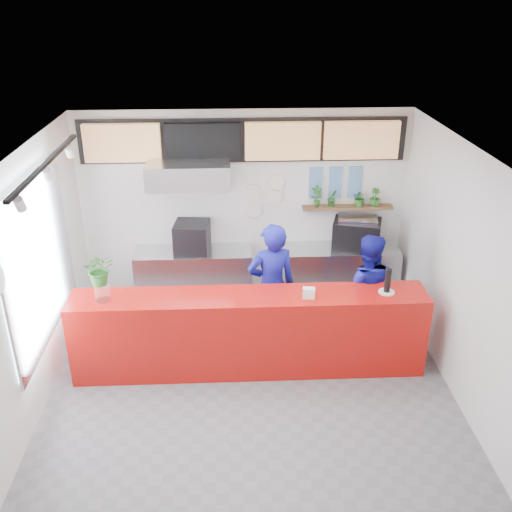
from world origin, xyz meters
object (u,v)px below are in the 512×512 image
(espresso_machine, at_px, (357,234))
(panini_oven, at_px, (192,237))
(service_counter, at_px, (249,333))
(staff_right, at_px, (365,292))
(staff_center, at_px, (272,286))
(pepper_mill, at_px, (388,280))

(espresso_machine, bearing_deg, panini_oven, -163.63)
(service_counter, bearing_deg, panini_oven, 114.11)
(espresso_machine, bearing_deg, staff_right, -79.52)
(staff_center, xyz_separation_m, staff_right, (1.27, -0.08, -0.07))
(panini_oven, bearing_deg, staff_right, -23.03)
(panini_oven, xyz_separation_m, staff_center, (1.13, -1.23, -0.22))
(staff_right, bearing_deg, pepper_mill, 115.38)
(espresso_machine, xyz_separation_m, pepper_mill, (0.00, -1.81, 0.14))
(pepper_mill, bearing_deg, espresso_machine, 90.12)
(service_counter, distance_m, panini_oven, 2.06)
(service_counter, relative_size, pepper_mill, 14.46)
(staff_right, distance_m, pepper_mill, 0.67)
(panini_oven, height_order, staff_center, staff_center)
(staff_center, distance_m, staff_right, 1.27)
(panini_oven, relative_size, espresso_machine, 0.72)
(staff_center, relative_size, staff_right, 1.09)
(panini_oven, distance_m, staff_right, 2.75)
(espresso_machine, bearing_deg, pepper_mill, -73.51)
(staff_center, relative_size, pepper_mill, 5.85)
(panini_oven, xyz_separation_m, pepper_mill, (2.54, -1.81, 0.14))
(espresso_machine, xyz_separation_m, staff_right, (-0.14, -1.31, -0.29))
(service_counter, distance_m, espresso_machine, 2.56)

